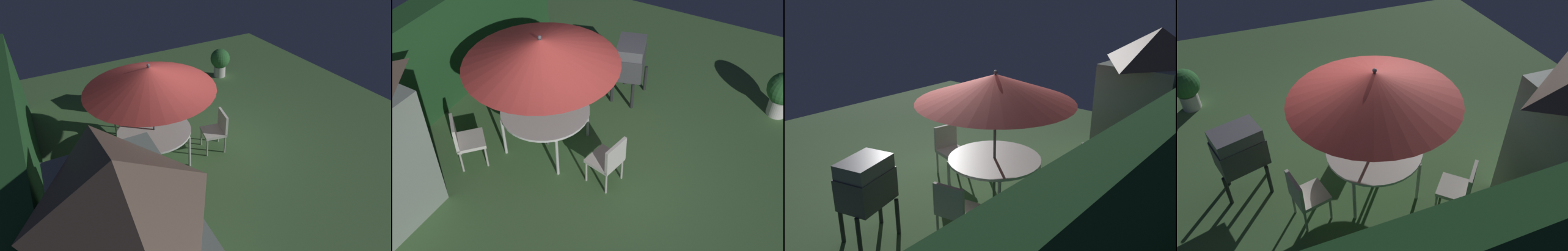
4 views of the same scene
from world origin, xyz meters
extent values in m
plane|color=#47703D|center=(0.00, 0.00, 0.00)|extent=(11.00, 11.00, 0.00)
cube|color=#1E4C23|center=(0.00, 3.50, 1.01)|extent=(7.08, 0.54, 2.02)
pyramid|color=brown|center=(-2.65, 2.50, 2.39)|extent=(2.12, 1.38, 0.56)
cylinder|color=white|center=(0.04, 1.11, 0.76)|extent=(1.46, 1.46, 0.04)
cylinder|color=beige|center=(-0.47, 0.60, 0.37)|extent=(0.05, 0.05, 0.74)
cylinder|color=beige|center=(0.56, 0.60, 0.37)|extent=(0.05, 0.05, 0.74)
cylinder|color=beige|center=(-0.47, 1.62, 0.37)|extent=(0.05, 0.05, 0.74)
cylinder|color=beige|center=(0.56, 1.62, 0.37)|extent=(0.05, 0.05, 0.74)
cylinder|color=#4C4C51|center=(0.04, 1.11, 1.06)|extent=(0.04, 0.04, 2.12)
cone|color=#B73833|center=(0.04, 1.11, 1.90)|extent=(2.41, 2.41, 0.42)
sphere|color=#4C4C51|center=(0.04, 1.11, 2.15)|extent=(0.06, 0.06, 0.06)
cube|color=#47474C|center=(1.93, 0.44, 0.78)|extent=(0.81, 0.68, 0.45)
cube|color=slate|center=(1.93, 0.44, 1.10)|extent=(0.77, 0.64, 0.20)
cylinder|color=#262628|center=(1.62, 0.23, 0.28)|extent=(0.06, 0.06, 0.55)
cylinder|color=#262628|center=(2.24, 0.23, 0.28)|extent=(0.06, 0.06, 0.55)
cylinder|color=#262628|center=(1.62, 0.65, 0.28)|extent=(0.06, 0.06, 0.55)
cylinder|color=#262628|center=(2.24, 0.65, 0.28)|extent=(0.06, 0.06, 0.55)
cube|color=silver|center=(1.12, 1.35, 0.45)|extent=(0.55, 0.55, 0.06)
cube|color=silver|center=(1.33, 1.39, 0.68)|extent=(0.15, 0.46, 0.45)
cylinder|color=#AFABA3|center=(1.36, 1.20, 0.23)|extent=(0.04, 0.04, 0.45)
cylinder|color=#AFABA3|center=(1.28, 1.59, 0.23)|extent=(0.04, 0.04, 0.45)
cylinder|color=#AFABA3|center=(0.97, 1.11, 0.23)|extent=(0.04, 0.04, 0.45)
cylinder|color=#AFABA3|center=(0.89, 1.50, 0.23)|extent=(0.04, 0.04, 0.45)
cube|color=silver|center=(-0.86, 2.00, 0.45)|extent=(0.65, 0.65, 0.06)
cube|color=silver|center=(-1.01, 2.14, 0.68)|extent=(0.36, 0.36, 0.45)
cylinder|color=#AFABA3|center=(-0.86, 2.28, 0.23)|extent=(0.04, 0.04, 0.45)
cylinder|color=#AFABA3|center=(-1.14, 2.00, 0.23)|extent=(0.04, 0.04, 0.45)
cylinder|color=#AFABA3|center=(-0.58, 2.00, 0.23)|extent=(0.04, 0.04, 0.45)
cylinder|color=#AFABA3|center=(-0.86, 1.72, 0.23)|extent=(0.04, 0.04, 0.45)
cube|color=silver|center=(-0.22, -0.11, 0.45)|extent=(0.55, 0.55, 0.06)
cube|color=silver|center=(-0.27, -0.31, 0.68)|extent=(0.46, 0.15, 0.45)
cylinder|color=#AFABA3|center=(-0.46, -0.26, 0.23)|extent=(0.04, 0.04, 0.45)
cylinder|color=#AFABA3|center=(-0.07, -0.35, 0.23)|extent=(0.04, 0.04, 0.45)
cylinder|color=#AFABA3|center=(-0.37, 0.13, 0.23)|extent=(0.04, 0.04, 0.45)
cylinder|color=#AFABA3|center=(0.02, 0.04, 0.23)|extent=(0.04, 0.04, 0.45)
cylinder|color=silver|center=(2.73, -2.21, 0.16)|extent=(0.36, 0.36, 0.33)
sphere|color=#2D6B33|center=(2.73, -2.21, 0.58)|extent=(0.59, 0.59, 0.59)
camera|label=1|loc=(-4.69, 2.85, 4.40)|focal=28.62mm
camera|label=2|loc=(-4.86, -2.29, 5.84)|focal=43.98mm
camera|label=3|loc=(4.47, 4.70, 3.36)|focal=36.57mm
camera|label=4|loc=(1.64, 5.03, 4.70)|focal=35.25mm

